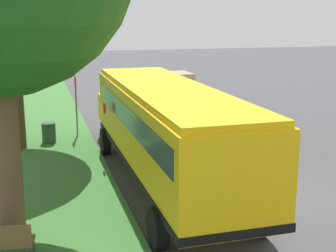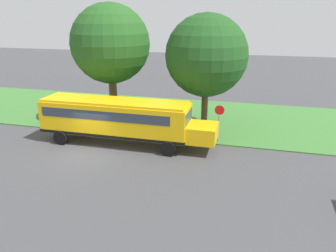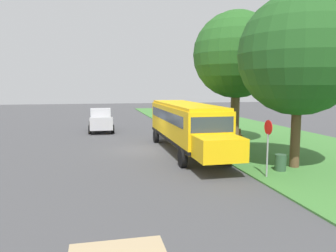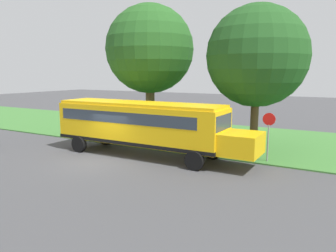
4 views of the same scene
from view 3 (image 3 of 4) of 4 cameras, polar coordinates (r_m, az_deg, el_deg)
ground_plane at (r=22.39m, az=-4.24°, el=-4.08°), size 120.00×120.00×0.00m
grass_verge at (r=25.74m, az=18.41°, el=-2.88°), size 12.00×80.00×0.08m
school_bus at (r=21.20m, az=3.12°, el=0.57°), size 2.85×12.42×3.16m
pickup_truck at (r=32.07m, az=-11.62°, el=1.09°), size 2.28×5.40×2.10m
oak_tree_beside_bus at (r=25.07m, az=11.96°, el=11.71°), size 6.30×6.30×9.70m
oak_tree_roadside_mid at (r=18.02m, az=21.51°, el=11.22°), size 6.16×6.16×8.94m
stop_sign at (r=15.77m, az=16.98°, el=-2.63°), size 0.08×0.68×2.74m
park_bench at (r=26.37m, az=10.96°, el=-1.46°), size 1.66×0.74×0.92m
trash_bin at (r=17.38m, az=18.99°, el=-6.16°), size 0.56×0.56×0.90m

